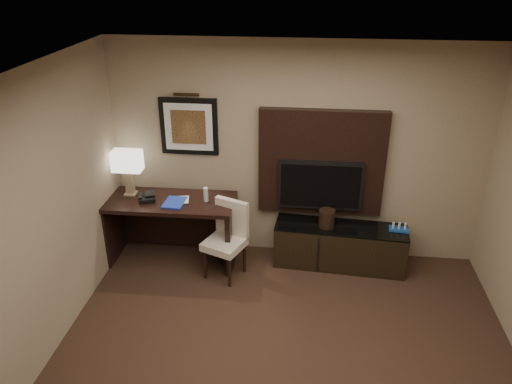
# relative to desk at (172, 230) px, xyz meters

# --- Properties ---
(ceiling) EXTENTS (4.50, 5.00, 0.01)m
(ceiling) POSITION_rel_desk_xyz_m (1.50, -2.10, 2.28)
(ceiling) COLOR silver
(ceiling) RESTS_ON wall_back
(wall_back) EXTENTS (4.50, 0.01, 2.70)m
(wall_back) POSITION_rel_desk_xyz_m (1.50, 0.40, 0.93)
(wall_back) COLOR gray
(wall_back) RESTS_ON floor
(wall_left) EXTENTS (0.01, 5.00, 2.70)m
(wall_left) POSITION_rel_desk_xyz_m (-0.75, -2.10, 0.93)
(wall_left) COLOR gray
(wall_left) RESTS_ON floor
(desk) EXTENTS (1.58, 0.69, 0.84)m
(desk) POSITION_rel_desk_xyz_m (0.00, 0.00, 0.00)
(desk) COLOR black
(desk) RESTS_ON floor
(credenza) EXTENTS (1.61, 0.55, 0.55)m
(credenza) POSITION_rel_desk_xyz_m (2.08, 0.10, -0.15)
(credenza) COLOR black
(credenza) RESTS_ON floor
(tv_wall_panel) EXTENTS (1.50, 0.12, 1.30)m
(tv_wall_panel) POSITION_rel_desk_xyz_m (1.80, 0.34, 0.85)
(tv_wall_panel) COLOR black
(tv_wall_panel) RESTS_ON wall_back
(tv) EXTENTS (1.00, 0.08, 0.60)m
(tv) POSITION_rel_desk_xyz_m (1.80, 0.24, 0.60)
(tv) COLOR black
(tv) RESTS_ON tv_wall_panel
(artwork) EXTENTS (0.70, 0.04, 0.70)m
(artwork) POSITION_rel_desk_xyz_m (0.20, 0.38, 1.23)
(artwork) COLOR black
(artwork) RESTS_ON wall_back
(picture_light) EXTENTS (0.04, 0.04, 0.30)m
(picture_light) POSITION_rel_desk_xyz_m (0.20, 0.34, 1.63)
(picture_light) COLOR #3E2C14
(picture_light) RESTS_ON wall_back
(desk_chair) EXTENTS (0.58, 0.62, 0.89)m
(desk_chair) POSITION_rel_desk_xyz_m (0.71, -0.28, 0.03)
(desk_chair) COLOR beige
(desk_chair) RESTS_ON floor
(table_lamp) EXTENTS (0.39, 0.25, 0.61)m
(table_lamp) POSITION_rel_desk_xyz_m (-0.52, 0.11, 0.72)
(table_lamp) COLOR #98855F
(table_lamp) RESTS_ON desk
(desk_phone) EXTENTS (0.24, 0.22, 0.10)m
(desk_phone) POSITION_rel_desk_xyz_m (-0.26, -0.04, 0.47)
(desk_phone) COLOR black
(desk_phone) RESTS_ON desk
(blue_folder) EXTENTS (0.25, 0.33, 0.02)m
(blue_folder) POSITION_rel_desk_xyz_m (0.08, -0.08, 0.43)
(blue_folder) COLOR #1B36B2
(blue_folder) RESTS_ON desk
(book) EXTENTS (0.15, 0.05, 0.20)m
(book) POSITION_rel_desk_xyz_m (0.09, -0.02, 0.52)
(book) COLOR #A08D7E
(book) RESTS_ON desk
(water_bottle) EXTENTS (0.07, 0.07, 0.17)m
(water_bottle) POSITION_rel_desk_xyz_m (0.45, 0.02, 0.51)
(water_bottle) COLOR silver
(water_bottle) RESTS_ON desk
(ice_bucket) EXTENTS (0.22, 0.22, 0.22)m
(ice_bucket) POSITION_rel_desk_xyz_m (1.90, 0.09, 0.24)
(ice_bucket) COLOR black
(ice_bucket) RESTS_ON credenza
(minibar_tray) EXTENTS (0.24, 0.16, 0.08)m
(minibar_tray) POSITION_rel_desk_xyz_m (2.76, 0.09, 0.17)
(minibar_tray) COLOR #164592
(minibar_tray) RESTS_ON credenza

